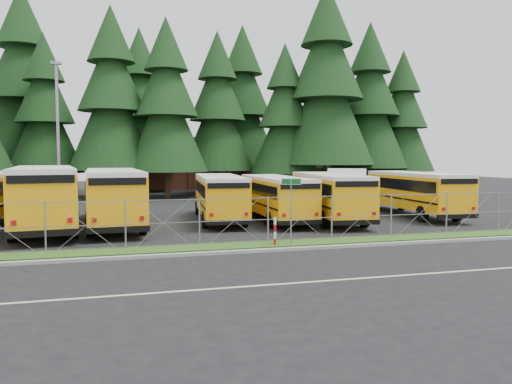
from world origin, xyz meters
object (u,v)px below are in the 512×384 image
(bus_6, at_px, (328,197))
(striped_bollard, at_px, (275,232))
(bus_1, at_px, (44,198))
(bus_5, at_px, (275,199))
(light_standard, at_px, (58,131))
(street_sign, at_px, (291,197))
(bus_east, at_px, (413,194))
(bus_2, at_px, (113,198))
(bus_4, at_px, (219,198))

(bus_6, bearing_deg, striped_bollard, -120.90)
(bus_1, relative_size, bus_5, 1.24)
(bus_5, xyz_separation_m, light_standard, (-12.61, 9.14, 4.21))
(bus_6, bearing_deg, street_sign, -117.37)
(bus_east, bearing_deg, street_sign, -140.78)
(bus_6, height_order, street_sign, street_sign)
(bus_1, distance_m, bus_2, 3.39)
(bus_4, bearing_deg, bus_1, -167.56)
(bus_5, xyz_separation_m, bus_east, (9.18, 0.16, 0.08))
(bus_5, relative_size, street_sign, 3.52)
(bus_5, relative_size, bus_6, 0.95)
(bus_5, relative_size, light_standard, 0.97)
(bus_east, xyz_separation_m, street_sign, (-10.88, -7.82, 0.66))
(bus_5, height_order, street_sign, street_sign)
(bus_5, relative_size, bus_east, 0.94)
(street_sign, bearing_deg, bus_east, 35.70)
(bus_east, distance_m, light_standard, 23.93)
(bus_1, bearing_deg, street_sign, -41.80)
(bus_4, height_order, bus_6, bus_6)
(bus_2, xyz_separation_m, street_sign, (7.28, -7.72, 0.51))
(bus_1, distance_m, bus_4, 9.37)
(striped_bollard, bearing_deg, bus_6, 52.39)
(street_sign, relative_size, light_standard, 0.28)
(bus_5, xyz_separation_m, bus_6, (3.03, -0.67, 0.07))
(bus_east, relative_size, light_standard, 1.03)
(light_standard, bearing_deg, bus_6, -32.08)
(bus_1, height_order, bus_6, bus_1)
(bus_5, relative_size, striped_bollard, 8.23)
(bus_6, height_order, bus_east, bus_east)
(bus_4, relative_size, striped_bollard, 8.39)
(bus_1, relative_size, street_sign, 4.36)
(street_sign, distance_m, light_standard, 20.33)
(bus_4, distance_m, light_standard, 13.24)
(bus_east, relative_size, striped_bollard, 8.74)
(bus_1, bearing_deg, bus_4, 0.30)
(bus_5, xyz_separation_m, street_sign, (-1.70, -7.66, 0.74))
(light_standard, bearing_deg, bus_2, -68.17)
(bus_2, bearing_deg, bus_4, 5.89)
(bus_6, bearing_deg, bus_east, 14.41)
(bus_1, height_order, street_sign, bus_1)
(bus_1, xyz_separation_m, bus_2, (3.38, 0.26, -0.09))
(bus_1, bearing_deg, bus_6, -8.58)
(bus_5, bearing_deg, bus_east, 2.35)
(bus_5, bearing_deg, striped_bollard, -106.08)
(bus_6, relative_size, striped_bollard, 8.71)
(bus_4, distance_m, street_sign, 8.76)
(bus_2, distance_m, bus_east, 18.17)
(street_sign, bearing_deg, bus_5, 77.51)
(striped_bollard, bearing_deg, bus_5, 72.57)
(bus_1, height_order, bus_4, bus_1)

